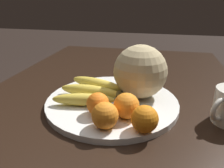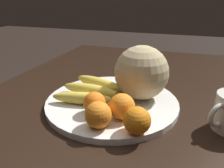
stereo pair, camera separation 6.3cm
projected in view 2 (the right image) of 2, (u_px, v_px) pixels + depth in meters
The scene contains 8 objects.
kitchen_table at pixel (106, 135), 0.68m from camera, with size 1.50×0.87×0.76m.
fruit_bowl at pixel (112, 102), 0.66m from camera, with size 0.39×0.39×0.02m.
melon at pixel (141, 73), 0.64m from camera, with size 0.16×0.16×0.16m.
banana_bunch at pixel (93, 90), 0.67m from camera, with size 0.20×0.20×0.04m.
orange_front_left at pixel (95, 103), 0.57m from camera, with size 0.06×0.06×0.06m.
orange_front_right at pixel (122, 106), 0.54m from camera, with size 0.07×0.07×0.07m.
orange_mid_center at pixel (98, 115), 0.51m from camera, with size 0.06×0.06×0.06m.
orange_back_left at pixel (137, 121), 0.49m from camera, with size 0.06×0.06×0.06m.
Camera 2 is at (-0.54, -0.20, 1.07)m, focal length 35.00 mm.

